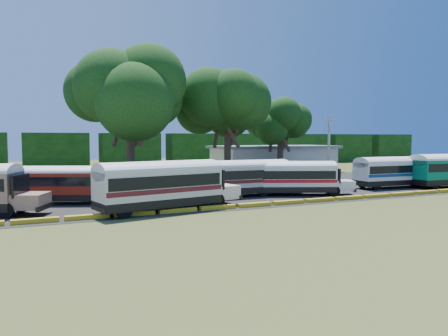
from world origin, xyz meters
name	(u,v)px	position (x,y,z in m)	size (l,w,h in m)	color
ground	(279,207)	(0.00, 0.00, 0.00)	(160.00, 160.00, 0.00)	#344717
asphalt_strip	(223,189)	(1.00, 12.00, 0.01)	(64.00, 24.00, 0.02)	black
curb	(272,204)	(0.00, 1.00, 0.15)	(53.70, 0.45, 0.30)	yellow
terminal_building	(274,158)	(18.00, 30.00, 2.03)	(19.00, 9.00, 4.00)	beige
treeline_backdrop	(130,151)	(0.00, 48.00, 3.00)	(130.00, 4.00, 6.00)	black
bus_red	(66,182)	(-14.06, 8.54, 1.70)	(9.18, 5.59, 2.97)	black
bus_cream_west	(162,183)	(-8.26, 2.08, 2.00)	(11.04, 4.60, 3.53)	black
bus_cream_east	(247,176)	(0.87, 6.61, 1.81)	(9.79, 2.56, 3.21)	black
bus_white_red	(294,176)	(4.93, 5.34, 1.74)	(9.52, 5.74, 3.08)	black
bus_white_blue	(393,170)	(17.53, 5.91, 1.82)	(9.93, 3.00, 3.22)	black
tree_west	(130,92)	(-7.12, 16.62, 9.70)	(9.91, 9.91, 13.39)	#34281A
tree_center	(228,104)	(4.77, 18.81, 9.06)	(8.84, 8.84, 12.37)	#34281A
tree_east	(281,121)	(15.13, 23.72, 7.52)	(7.02, 7.02, 10.18)	#34281A
utility_pole	(329,150)	(13.97, 11.87, 3.85)	(1.60, 0.30, 7.47)	gray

